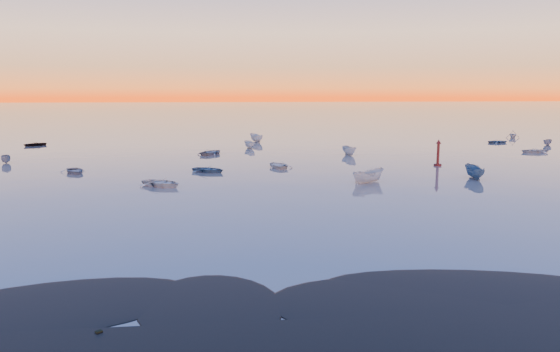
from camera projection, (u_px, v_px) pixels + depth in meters
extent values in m
plane|color=#71655E|center=(247.00, 133.00, 125.07)|extent=(600.00, 600.00, 0.00)
imported|color=silver|center=(162.00, 186.00, 56.35)|extent=(4.12, 4.74, 1.12)
imported|color=silver|center=(368.00, 183.00, 58.53)|extent=(3.50, 4.54, 1.45)
cylinder|color=#44100E|center=(438.00, 165.00, 71.37)|extent=(1.01, 1.01, 0.34)
cylinder|color=#44100E|center=(438.00, 155.00, 71.15)|extent=(0.36, 0.36, 2.91)
cone|color=#44100E|center=(439.00, 141.00, 70.88)|extent=(0.67, 0.67, 0.56)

